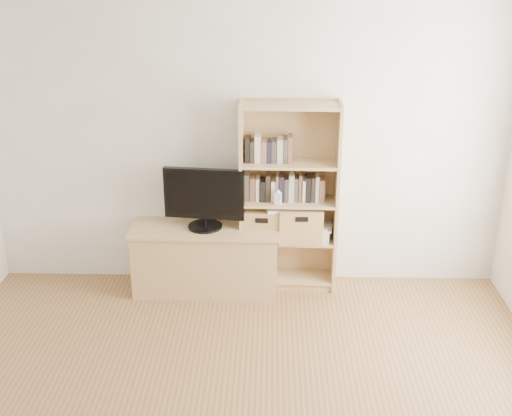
{
  "coord_description": "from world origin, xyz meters",
  "views": [
    {
      "loc": [
        0.21,
        -2.79,
        2.87
      ],
      "look_at": [
        0.1,
        1.9,
        0.93
      ],
      "focal_mm": 45.0,
      "sensor_mm": 36.0,
      "label": 1
    }
  ],
  "objects_px": {
    "tv_stand": "(206,259)",
    "television": "(204,198)",
    "bookshelf": "(289,198)",
    "basket_right": "(300,222)",
    "basket_left": "(263,223)",
    "baby_monitor": "(278,198)",
    "laptop": "(283,208)"
  },
  "relations": [
    {
      "from": "tv_stand",
      "to": "television",
      "type": "distance_m",
      "value": 0.58
    },
    {
      "from": "bookshelf",
      "to": "basket_right",
      "type": "distance_m",
      "value": 0.24
    },
    {
      "from": "basket_left",
      "to": "baby_monitor",
      "type": "bearing_deg",
      "value": -32.18
    },
    {
      "from": "television",
      "to": "basket_right",
      "type": "bearing_deg",
      "value": 11.75
    },
    {
      "from": "tv_stand",
      "to": "baby_monitor",
      "type": "height_order",
      "value": "baby_monitor"
    },
    {
      "from": "television",
      "to": "basket_left",
      "type": "height_order",
      "value": "television"
    },
    {
      "from": "basket_left",
      "to": "laptop",
      "type": "relative_size",
      "value": 1.16
    },
    {
      "from": "basket_right",
      "to": "baby_monitor",
      "type": "bearing_deg",
      "value": -158.6
    },
    {
      "from": "baby_monitor",
      "to": "bookshelf",
      "type": "bearing_deg",
      "value": 58.29
    },
    {
      "from": "bookshelf",
      "to": "laptop",
      "type": "relative_size",
      "value": 5.64
    },
    {
      "from": "baby_monitor",
      "to": "basket_left",
      "type": "distance_m",
      "value": 0.31
    },
    {
      "from": "bookshelf",
      "to": "television",
      "type": "height_order",
      "value": "bookshelf"
    },
    {
      "from": "bookshelf",
      "to": "basket_left",
      "type": "distance_m",
      "value": 0.32
    },
    {
      "from": "basket_left",
      "to": "basket_right",
      "type": "distance_m",
      "value": 0.33
    },
    {
      "from": "television",
      "to": "bookshelf",
      "type": "bearing_deg",
      "value": 13.06
    },
    {
      "from": "basket_right",
      "to": "tv_stand",
      "type": "bearing_deg",
      "value": -176.3
    },
    {
      "from": "tv_stand",
      "to": "television",
      "type": "bearing_deg",
      "value": 0.0
    },
    {
      "from": "television",
      "to": "basket_left",
      "type": "bearing_deg",
      "value": 16.05
    },
    {
      "from": "tv_stand",
      "to": "television",
      "type": "xyz_separation_m",
      "value": [
        0.0,
        0.0,
        0.58
      ]
    },
    {
      "from": "basket_left",
      "to": "laptop",
      "type": "bearing_deg",
      "value": -3.27
    },
    {
      "from": "bookshelf",
      "to": "basket_right",
      "type": "bearing_deg",
      "value": -2.6
    },
    {
      "from": "bookshelf",
      "to": "laptop",
      "type": "height_order",
      "value": "bookshelf"
    },
    {
      "from": "basket_left",
      "to": "laptop",
      "type": "height_order",
      "value": "laptop"
    },
    {
      "from": "basket_left",
      "to": "bookshelf",
      "type": "bearing_deg",
      "value": 3.17
    },
    {
      "from": "basket_left",
      "to": "television",
      "type": "bearing_deg",
      "value": -167.09
    },
    {
      "from": "bookshelf",
      "to": "laptop",
      "type": "distance_m",
      "value": 0.09
    },
    {
      "from": "tv_stand",
      "to": "television",
      "type": "height_order",
      "value": "television"
    },
    {
      "from": "bookshelf",
      "to": "baby_monitor",
      "type": "xyz_separation_m",
      "value": [
        -0.1,
        -0.09,
        0.03
      ]
    },
    {
      "from": "baby_monitor",
      "to": "basket_right",
      "type": "relative_size",
      "value": 0.29
    },
    {
      "from": "bookshelf",
      "to": "television",
      "type": "relative_size",
      "value": 2.44
    },
    {
      "from": "television",
      "to": "basket_right",
      "type": "relative_size",
      "value": 1.85
    },
    {
      "from": "tv_stand",
      "to": "basket_left",
      "type": "relative_size",
      "value": 3.63
    }
  ]
}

